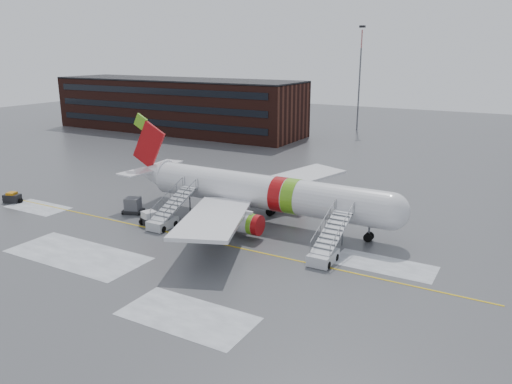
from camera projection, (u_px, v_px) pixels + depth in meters
The scene contains 9 objects.
ground at pixel (192, 233), 52.74m from camera, with size 260.00×260.00×0.00m, color #494C4F.
airliner at pixel (257, 192), 55.81m from camera, with size 35.03×32.97×11.18m.
airstair_fwd at pixel (326, 249), 45.79m from camera, with size 2.05×7.70×3.48m.
airstair_aft at pixel (167, 217), 54.65m from camera, with size 2.05×7.70×3.48m.
pushback_tug at pixel (151, 219), 55.03m from camera, with size 3.02×2.66×1.53m.
uld_container at pixel (133, 206), 59.13m from camera, with size 2.71×2.35×1.86m.
baggage_tractor at pixel (12, 198), 63.36m from camera, with size 2.71×1.75×1.34m.
terminal_building at pixel (177, 105), 118.39m from camera, with size 62.00×16.11×12.30m.
light_mast_far_n at pixel (360, 72), 118.05m from camera, with size 1.20×1.20×24.25m.
Camera 1 is at (30.32, -39.76, 18.62)m, focal length 35.00 mm.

